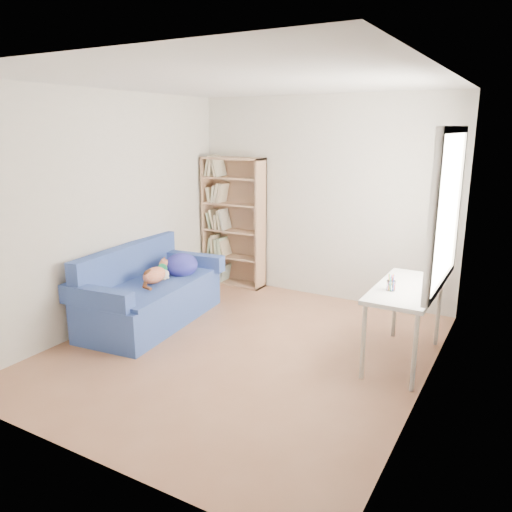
{
  "coord_description": "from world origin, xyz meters",
  "views": [
    {
      "loc": [
        2.42,
        -4.01,
        2.2
      ],
      "look_at": [
        -0.15,
        0.53,
        0.85
      ],
      "focal_mm": 35.0,
      "sensor_mm": 36.0,
      "label": 1
    }
  ],
  "objects_px": {
    "sofa": "(150,293)",
    "bookshelf": "(234,227)",
    "desk": "(406,294)",
    "pen_cup": "(391,284)"
  },
  "relations": [
    {
      "from": "pen_cup",
      "to": "desk",
      "type": "bearing_deg",
      "value": 59.77
    },
    {
      "from": "sofa",
      "to": "pen_cup",
      "type": "relative_size",
      "value": 11.97
    },
    {
      "from": "bookshelf",
      "to": "desk",
      "type": "distance_m",
      "value": 3.01
    },
    {
      "from": "bookshelf",
      "to": "desk",
      "type": "relative_size",
      "value": 1.52
    },
    {
      "from": "sofa",
      "to": "bookshelf",
      "type": "height_order",
      "value": "bookshelf"
    },
    {
      "from": "bookshelf",
      "to": "pen_cup",
      "type": "distance_m",
      "value": 2.99
    },
    {
      "from": "pen_cup",
      "to": "sofa",
      "type": "bearing_deg",
      "value": -175.26
    },
    {
      "from": "desk",
      "to": "pen_cup",
      "type": "relative_size",
      "value": 7.65
    },
    {
      "from": "sofa",
      "to": "desk",
      "type": "bearing_deg",
      "value": 2.27
    },
    {
      "from": "sofa",
      "to": "bookshelf",
      "type": "relative_size",
      "value": 1.03
    }
  ]
}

